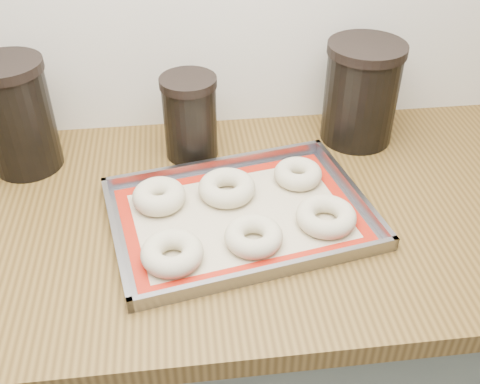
{
  "coord_description": "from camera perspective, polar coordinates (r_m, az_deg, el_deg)",
  "views": [
    {
      "loc": [
        -0.09,
        0.86,
        1.56
      ],
      "look_at": [
        0.0,
        1.64,
        0.96
      ],
      "focal_mm": 42.0,
      "sensor_mm": 36.0,
      "label": 1
    }
  ],
  "objects": [
    {
      "name": "bagel_back_right",
      "position": [
        1.11,
        5.91,
        1.85
      ],
      "size": [
        0.1,
        0.1,
        0.03
      ],
      "primitive_type": "torus",
      "rotation": [
        0.0,
        0.0,
        0.04
      ],
      "color": "beige",
      "rests_on": "baking_mat"
    },
    {
      "name": "canister_right",
      "position": [
        1.23,
        12.19,
        9.84
      ],
      "size": [
        0.16,
        0.16,
        0.22
      ],
      "color": "black",
      "rests_on": "countertop"
    },
    {
      "name": "canister_mid",
      "position": [
        1.16,
        -5.09,
        7.59
      ],
      "size": [
        0.11,
        0.11,
        0.18
      ],
      "color": "black",
      "rests_on": "countertop"
    },
    {
      "name": "baking_mat",
      "position": [
        1.03,
        -0.0,
        -2.44
      ],
      "size": [
        0.47,
        0.36,
        0.0
      ],
      "rotation": [
        0.0,
        0.0,
        0.19
      ],
      "color": "#C6B793",
      "rests_on": "baking_tray"
    },
    {
      "name": "cabinet",
      "position": [
        1.4,
        -0.32,
        -16.7
      ],
      "size": [
        3.0,
        0.65,
        0.86
      ],
      "primitive_type": "cube",
      "color": "slate",
      "rests_on": "floor"
    },
    {
      "name": "bagel_front_mid",
      "position": [
        0.96,
        1.39,
        -4.52
      ],
      "size": [
        0.13,
        0.13,
        0.03
      ],
      "primitive_type": "torus",
      "rotation": [
        0.0,
        0.0,
        0.37
      ],
      "color": "beige",
      "rests_on": "baking_mat"
    },
    {
      "name": "countertop",
      "position": [
        1.07,
        -0.4,
        -2.38
      ],
      "size": [
        3.06,
        0.68,
        0.04
      ],
      "primitive_type": "cube",
      "color": "brown",
      "rests_on": "cabinet"
    },
    {
      "name": "canister_left",
      "position": [
        1.19,
        -21.69,
        7.19
      ],
      "size": [
        0.14,
        0.14,
        0.23
      ],
      "color": "black",
      "rests_on": "countertop"
    },
    {
      "name": "bagel_back_mid",
      "position": [
        1.06,
        -1.35,
        0.43
      ],
      "size": [
        0.12,
        0.12,
        0.04
      ],
      "primitive_type": "torus",
      "rotation": [
        0.0,
        0.0,
        -0.14
      ],
      "color": "beige",
      "rests_on": "baking_mat"
    },
    {
      "name": "bagel_back_left",
      "position": [
        1.05,
        -8.22,
        -0.43
      ],
      "size": [
        0.11,
        0.11,
        0.04
      ],
      "primitive_type": "torus",
      "rotation": [
        0.0,
        0.0,
        0.06
      ],
      "color": "beige",
      "rests_on": "baking_mat"
    },
    {
      "name": "baking_tray",
      "position": [
        1.03,
        -0.0,
        -2.36
      ],
      "size": [
        0.51,
        0.41,
        0.03
      ],
      "rotation": [
        0.0,
        0.0,
        0.19
      ],
      "color": "gray",
      "rests_on": "countertop"
    },
    {
      "name": "bagel_front_right",
      "position": [
        1.01,
        8.73,
        -2.47
      ],
      "size": [
        0.15,
        0.15,
        0.03
      ],
      "primitive_type": "torus",
      "rotation": [
        0.0,
        0.0,
        0.48
      ],
      "color": "beige",
      "rests_on": "baking_mat"
    },
    {
      "name": "bagel_front_left",
      "position": [
        0.93,
        -6.91,
        -6.18
      ],
      "size": [
        0.14,
        0.14,
        0.04
      ],
      "primitive_type": "torus",
      "rotation": [
        0.0,
        0.0,
        0.45
      ],
      "color": "beige",
      "rests_on": "baking_mat"
    }
  ]
}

